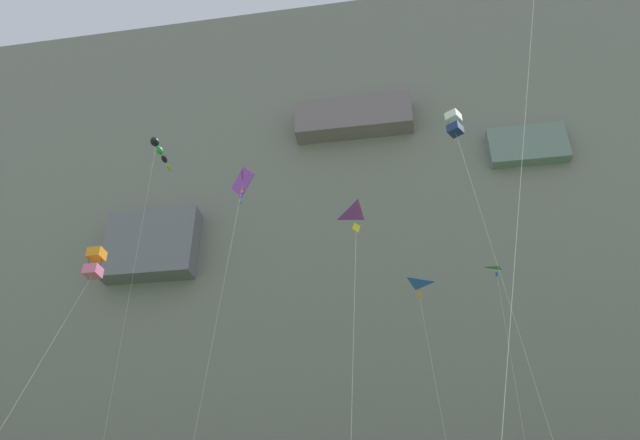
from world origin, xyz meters
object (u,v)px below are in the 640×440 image
kite_diamond_mid_right (241,192)px  kite_windsock_high_center (159,151)px  kite_delta_high_right (418,306)px  kite_delta_far_left (364,234)px  kite_box_far_right (94,264)px  kite_box_upper_mid (455,125)px  kite_delta_mid_center (502,290)px

kite_diamond_mid_right → kite_windsock_high_center: kite_windsock_high_center is taller
kite_delta_high_right → kite_delta_far_left: size_ratio=0.93×
kite_box_far_right → kite_box_upper_mid: bearing=8.5°
kite_box_far_right → kite_delta_far_left: bearing=2.0°
kite_delta_high_right → kite_delta_far_left: 6.65m
kite_delta_far_left → kite_windsock_high_center: size_ratio=0.57×
kite_box_far_right → kite_delta_mid_center: (22.45, 10.83, 1.83)m
kite_box_far_right → kite_diamond_mid_right: 9.99m
kite_delta_high_right → kite_diamond_mid_right: size_ratio=0.69×
kite_delta_mid_center → kite_delta_far_left: 13.13m
kite_box_far_right → kite_windsock_high_center: 18.87m
kite_box_far_right → kite_delta_high_right: size_ratio=1.04×
kite_delta_mid_center → kite_delta_far_left: (-8.05, -10.32, -1.04)m
kite_delta_high_right → kite_box_far_right: bearing=-159.1°
kite_delta_far_left → kite_windsock_high_center: kite_windsock_high_center is taller
kite_delta_far_left → kite_delta_high_right: bearing=67.0°
kite_box_far_right → kite_windsock_high_center: size_ratio=0.56×
kite_box_far_right → kite_box_upper_mid: 22.41m
kite_delta_high_right → kite_windsock_high_center: bearing=169.6°
kite_delta_high_right → kite_box_upper_mid: 11.35m
kite_box_upper_mid → kite_delta_far_left: kite_box_upper_mid is taller
kite_box_far_right → kite_delta_far_left: (14.39, 0.50, 0.79)m
kite_box_upper_mid → kite_box_far_right: bearing=-171.5°
kite_delta_high_right → kite_windsock_high_center: 25.90m
kite_delta_far_left → kite_windsock_high_center: (-17.03, 9.52, 14.98)m
kite_delta_far_left → kite_windsock_high_center: 24.60m
kite_box_far_right → kite_diamond_mid_right: (6.56, 3.81, 6.51)m
kite_box_far_right → kite_diamond_mid_right: size_ratio=0.72×
kite_box_far_right → kite_windsock_high_center: bearing=104.7°
kite_box_upper_mid → kite_delta_high_right: bearing=132.4°
kite_box_upper_mid → kite_windsock_high_center: kite_windsock_high_center is taller
kite_diamond_mid_right → kite_delta_high_right: bearing=14.3°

